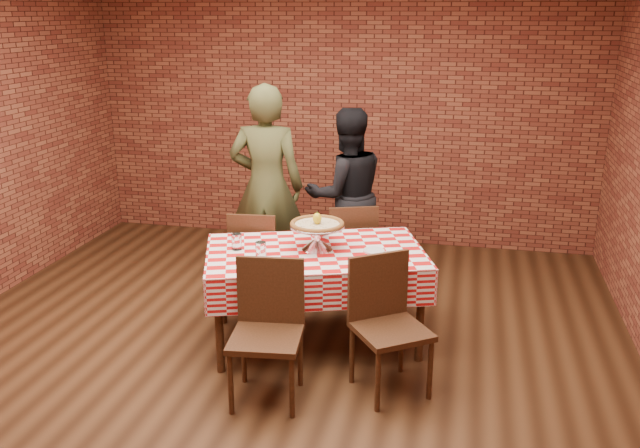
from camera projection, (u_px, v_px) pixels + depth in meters
The scene contains 19 objects.
ground at pixel (264, 364), 5.04m from camera, with size 6.00×6.00×0.00m, color black.
back_wall at pixel (341, 111), 7.39m from camera, with size 5.50×5.50×0.00m, color maroon.
table at pixel (315, 297), 5.29m from camera, with size 1.62×0.97×0.75m, color #452515.
tablecloth at pixel (315, 267), 5.22m from camera, with size 1.66×1.01×0.28m, color red, non-canonical shape.
pizza_stand at pixel (317, 237), 5.18m from camera, with size 0.43×0.43×0.19m, color silver, non-canonical shape.
pizza at pixel (317, 225), 5.15m from camera, with size 0.41×0.41×0.03m, color beige.
lemon at pixel (317, 218), 5.13m from camera, with size 0.07×0.07×0.09m, color yellow.
water_glass_left at pixel (261, 250), 5.00m from camera, with size 0.08×0.08×0.12m, color white.
water_glass_right at pixel (237, 242), 5.18m from camera, with size 0.08×0.08×0.12m, color white.
side_plate at pixel (374, 251), 5.15m from camera, with size 0.16×0.16×0.01m, color white.
sweetener_packet_a at pixel (393, 255), 5.08m from camera, with size 0.05×0.04×0.01m, color white.
sweetener_packet_b at pixel (394, 253), 5.11m from camera, with size 0.05×0.04×0.01m, color white.
condiment_caddy at pixel (321, 230), 5.41m from camera, with size 0.10×0.08×0.15m, color silver.
chair_near_left at pixel (266, 336), 4.45m from camera, with size 0.46×0.46×0.94m, color #452515, non-canonical shape.
chair_near_right at pixel (391, 329), 4.56m from camera, with size 0.45×0.45×0.93m, color #452515, non-canonical shape.
chair_far_left at pixel (257, 258), 5.93m from camera, with size 0.41×0.41×0.89m, color #452515, non-canonical shape.
chair_far_right at pixel (350, 250), 6.09m from camera, with size 0.43×0.43×0.91m, color #452515, non-canonical shape.
diner_olive at pixel (267, 187), 6.28m from camera, with size 0.69×0.45×1.89m, color #424424.
diner_black at pixel (346, 195), 6.47m from camera, with size 0.80×0.63×1.65m, color black.
Camera 1 is at (1.38, -4.29, 2.51)m, focal length 38.20 mm.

